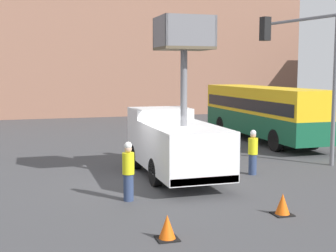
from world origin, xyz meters
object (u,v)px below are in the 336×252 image
Objects in this scene: traffic_light_pole at (312,64)px; road_worker_directing at (253,152)px; traffic_cone_mid_road at (167,228)px; road_worker_near_truck at (128,171)px; traffic_cone_near_truck at (283,205)px; city_bus at (263,109)px; utility_truck at (175,140)px.

traffic_light_pole reaches higher than road_worker_directing.
road_worker_near_truck is at bearing 92.81° from traffic_cone_mid_road.
city_bus is at bearing 63.95° from traffic_cone_near_truck.
utility_truck is 3.26× the size of road_worker_near_truck.
traffic_cone_mid_road is (-8.13, -6.26, -4.09)m from traffic_light_pole.
road_worker_directing is 2.89× the size of traffic_cone_mid_road.
traffic_cone_mid_road is (-5.33, -5.89, -0.60)m from road_worker_directing.
utility_truck is 0.96× the size of traffic_light_pole.
road_worker_near_truck is at bearing 154.59° from city_bus.
utility_truck is at bearing 70.63° from traffic_cone_mid_road.
traffic_light_pole is (-1.90, -7.55, 2.51)m from city_bus.
traffic_cone_mid_road is at bearing -166.20° from traffic_cone_near_truck.
traffic_cone_near_truck is at bearing 1.83° from road_worker_directing.
traffic_cone_near_truck reaches higher than traffic_cone_mid_road.
city_bus reaches higher than traffic_cone_mid_road.
city_bus is 17.81× the size of traffic_cone_mid_road.
traffic_cone_near_truck is at bearing 13.80° from traffic_cone_mid_road.
road_worker_directing is (5.51, 2.26, -0.06)m from road_worker_near_truck.
road_worker_directing is at bearing 72.14° from traffic_cone_near_truck.
utility_truck is 3.45× the size of road_worker_directing.
traffic_cone_near_truck is 1.00× the size of traffic_cone_mid_road.
traffic_light_pole is 8.05m from traffic_cone_near_truck.
traffic_cone_mid_road is at bearing -22.44° from road_worker_directing.
road_worker_directing is (-2.81, -0.37, -3.49)m from traffic_light_pole.
traffic_cone_near_truck is at bearing -129.50° from traffic_light_pole.
road_worker_near_truck is 1.06× the size of road_worker_directing.
road_worker_directing is 2.87× the size of traffic_cone_near_truck.
city_bus reaches higher than road_worker_near_truck.
traffic_light_pole is 10.35× the size of traffic_cone_near_truck.
traffic_cone_mid_road is at bearing 163.67° from city_bus.
utility_truck reaches higher than city_bus.
traffic_light_pole reaches higher than city_bus.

